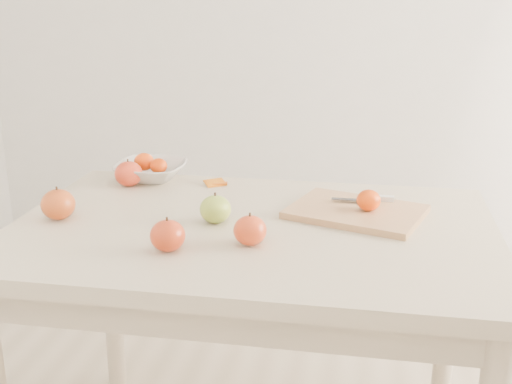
# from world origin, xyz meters

# --- Properties ---
(table) EXTENTS (1.20, 0.80, 0.75)m
(table) POSITION_xyz_m (0.00, 0.00, 0.65)
(table) COLOR beige
(table) RESTS_ON ground
(cutting_board) EXTENTS (0.39, 0.33, 0.02)m
(cutting_board) POSITION_xyz_m (0.25, 0.12, 0.76)
(cutting_board) COLOR tan
(cutting_board) RESTS_ON table
(board_tangerine) EXTENTS (0.06, 0.06, 0.05)m
(board_tangerine) POSITION_xyz_m (0.28, 0.11, 0.80)
(board_tangerine) COLOR #DD4907
(board_tangerine) RESTS_ON cutting_board
(fruit_bowl) EXTENTS (0.21, 0.21, 0.05)m
(fruit_bowl) POSITION_xyz_m (-0.38, 0.34, 0.78)
(fruit_bowl) COLOR silver
(fruit_bowl) RESTS_ON table
(bowl_tangerine_near) EXTENTS (0.06, 0.06, 0.05)m
(bowl_tangerine_near) POSITION_xyz_m (-0.40, 0.35, 0.80)
(bowl_tangerine_near) COLOR #DB3E07
(bowl_tangerine_near) RESTS_ON fruit_bowl
(bowl_tangerine_far) EXTENTS (0.05, 0.05, 0.05)m
(bowl_tangerine_far) POSITION_xyz_m (-0.35, 0.32, 0.80)
(bowl_tangerine_far) COLOR #DF4607
(bowl_tangerine_far) RESTS_ON fruit_bowl
(orange_peel_a) EXTENTS (0.07, 0.07, 0.01)m
(orange_peel_a) POSITION_xyz_m (-0.17, 0.31, 0.75)
(orange_peel_a) COLOR orange
(orange_peel_a) RESTS_ON table
(orange_peel_b) EXTENTS (0.05, 0.04, 0.01)m
(orange_peel_b) POSITION_xyz_m (-0.16, 0.32, 0.75)
(orange_peel_b) COLOR #CA550E
(orange_peel_b) RESTS_ON table
(paring_knife) EXTENTS (0.17, 0.04, 0.01)m
(paring_knife) POSITION_xyz_m (0.30, 0.19, 0.78)
(paring_knife) COLOR white
(paring_knife) RESTS_ON cutting_board
(apple_green) EXTENTS (0.08, 0.08, 0.07)m
(apple_green) POSITION_xyz_m (-0.09, -0.00, 0.79)
(apple_green) COLOR #669C28
(apple_green) RESTS_ON table
(apple_red_e) EXTENTS (0.08, 0.08, 0.07)m
(apple_red_e) POSITION_xyz_m (0.02, -0.13, 0.78)
(apple_red_e) COLOR #A10310
(apple_red_e) RESTS_ON table
(apple_red_a) EXTENTS (0.08, 0.08, 0.07)m
(apple_red_a) POSITION_xyz_m (-0.42, 0.26, 0.79)
(apple_red_a) COLOR #A40106
(apple_red_a) RESTS_ON table
(apple_red_c) EXTENTS (0.08, 0.08, 0.07)m
(apple_red_c) POSITION_xyz_m (-0.16, -0.19, 0.79)
(apple_red_c) COLOR maroon
(apple_red_c) RESTS_ON table
(apple_red_d) EXTENTS (0.09, 0.09, 0.08)m
(apple_red_d) POSITION_xyz_m (-0.49, -0.04, 0.79)
(apple_red_d) COLOR maroon
(apple_red_d) RESTS_ON table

